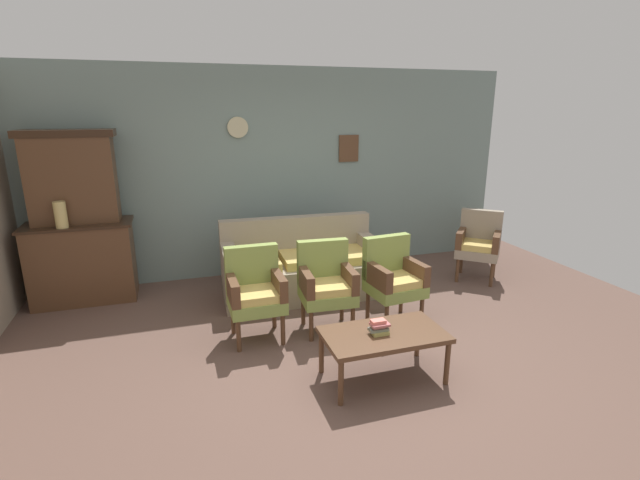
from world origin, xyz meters
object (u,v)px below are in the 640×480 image
object	(u,v)px
side_cabinet	(83,262)
floor_vase_by_wall	(481,235)
armchair_row_middle	(393,276)
coffee_table	(384,337)
floral_couch	(301,268)
book_stack_on_table	(379,327)
vase_on_cabinet	(61,215)
armchair_by_doorway	(326,282)
wingback_chair_by_fireplace	(479,242)
armchair_near_cabinet	(255,290)

from	to	relation	value
side_cabinet	floor_vase_by_wall	world-z (taller)	side_cabinet
armchair_row_middle	coffee_table	world-z (taller)	armchair_row_middle
floral_couch	side_cabinet	bearing A→B (deg)	166.69
armchair_row_middle	book_stack_on_table	size ratio (longest dim) A/B	5.42
vase_on_cabinet	armchair_by_doorway	bearing A→B (deg)	-28.18
coffee_table	side_cabinet	bearing A→B (deg)	135.39
wingback_chair_by_fireplace	coffee_table	bearing A→B (deg)	-140.91
coffee_table	book_stack_on_table	world-z (taller)	book_stack_on_table
floral_couch	floor_vase_by_wall	distance (m)	2.93
armchair_near_cabinet	wingback_chair_by_fireplace	xyz separation A→B (m)	(3.07, 0.74, 0.00)
floral_couch	floor_vase_by_wall	bearing A→B (deg)	9.47
side_cabinet	vase_on_cabinet	world-z (taller)	vase_on_cabinet
armchair_near_cabinet	armchair_by_doorway	xyz separation A→B (m)	(0.72, -0.03, 0.00)
side_cabinet	vase_on_cabinet	bearing A→B (deg)	-123.53
vase_on_cabinet	floral_couch	distance (m)	2.72
armchair_near_cabinet	book_stack_on_table	xyz separation A→B (m)	(0.82, -1.05, -0.02)
side_cabinet	vase_on_cabinet	distance (m)	0.64
wingback_chair_by_fireplace	floor_vase_by_wall	distance (m)	0.89
armchair_near_cabinet	floor_vase_by_wall	size ratio (longest dim) A/B	1.21
floral_couch	armchair_row_middle	xyz separation A→B (m)	(0.71, -1.02, 0.17)
armchair_by_doorway	vase_on_cabinet	bearing A→B (deg)	151.82
wingback_chair_by_fireplace	book_stack_on_table	world-z (taller)	wingback_chair_by_fireplace
armchair_row_middle	wingback_chair_by_fireplace	xyz separation A→B (m)	(1.64, 0.81, 0.00)
side_cabinet	armchair_row_middle	bearing A→B (deg)	-26.84
armchair_row_middle	wingback_chair_by_fireplace	bearing A→B (deg)	26.45
floral_couch	book_stack_on_table	bearing A→B (deg)	-87.17
armchair_near_cabinet	floor_vase_by_wall	bearing A→B (deg)	21.54
armchair_by_doorway	armchair_row_middle	xyz separation A→B (m)	(0.72, -0.05, 0.00)
side_cabinet	wingback_chair_by_fireplace	distance (m)	4.87
vase_on_cabinet	armchair_by_doorway	world-z (taller)	vase_on_cabinet
vase_on_cabinet	floral_couch	size ratio (longest dim) A/B	0.15
floral_couch	floor_vase_by_wall	size ratio (longest dim) A/B	2.56
coffee_table	book_stack_on_table	distance (m)	0.11
floral_couch	wingback_chair_by_fireplace	size ratio (longest dim) A/B	2.11
side_cabinet	floor_vase_by_wall	size ratio (longest dim) A/B	1.56
side_cabinet	floral_couch	bearing A→B (deg)	-13.31
vase_on_cabinet	coffee_table	world-z (taller)	vase_on_cabinet
armchair_by_doorway	wingback_chair_by_fireplace	xyz separation A→B (m)	(2.35, 0.76, 0.00)
floral_couch	wingback_chair_by_fireplace	world-z (taller)	same
side_cabinet	coffee_table	world-z (taller)	side_cabinet
wingback_chair_by_fireplace	book_stack_on_table	xyz separation A→B (m)	(-2.24, -1.79, -0.02)
armchair_near_cabinet	book_stack_on_table	size ratio (longest dim) A/B	5.42
side_cabinet	armchair_row_middle	size ratio (longest dim) A/B	1.28
vase_on_cabinet	wingback_chair_by_fireplace	xyz separation A→B (m)	(4.92, -0.61, -0.58)
armchair_by_doorway	coffee_table	size ratio (longest dim) A/B	0.90
side_cabinet	armchair_near_cabinet	bearing A→B (deg)	-41.33
armchair_by_doorway	book_stack_on_table	world-z (taller)	armchair_by_doorway
armchair_row_middle	floor_vase_by_wall	world-z (taller)	armchair_row_middle
armchair_by_doorway	floor_vase_by_wall	size ratio (longest dim) A/B	1.21
floor_vase_by_wall	side_cabinet	bearing A→B (deg)	178.93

